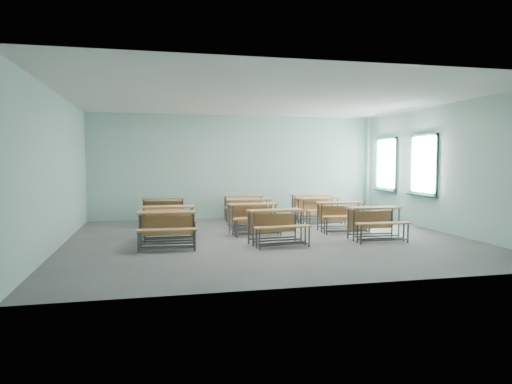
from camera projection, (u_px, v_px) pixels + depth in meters
room at (272, 169)px, 10.44m from camera, size 9.04×8.04×3.24m
desk_unit_r0c0 at (167, 224)px, 9.38m from camera, size 1.23×0.86×0.75m
desk_unit_r0c1 at (277, 221)px, 9.75m from camera, size 1.27×0.91×0.75m
desk_unit_r0c2 at (375, 218)px, 10.31m from camera, size 1.22×0.84×0.75m
desk_unit_r1c0 at (169, 217)px, 10.50m from camera, size 1.22×0.83×0.75m
desk_unit_r1c1 at (254, 214)px, 11.17m from camera, size 1.25×0.89×0.75m
desk_unit_r1c2 at (342, 212)px, 11.53m from camera, size 1.24×0.87×0.75m
desk_unit_r2c1 at (250, 208)px, 12.38m from camera, size 1.21×0.82×0.75m
desk_unit_r2c2 at (320, 206)px, 12.96m from camera, size 1.29×0.95×0.75m
desk_unit_r3c0 at (163, 206)px, 12.90m from camera, size 1.21×0.83×0.75m
desk_unit_r3c1 at (244, 204)px, 13.69m from camera, size 1.26×0.90×0.75m
desk_unit_r3c2 at (312, 203)px, 13.86m from camera, size 1.23×0.86×0.75m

